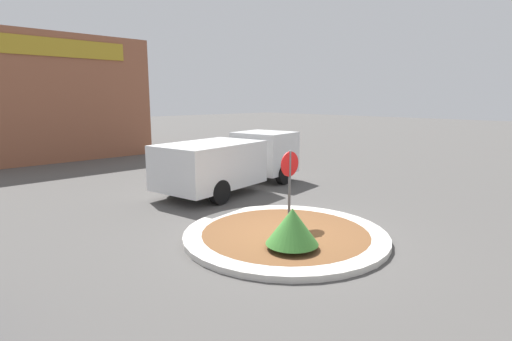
% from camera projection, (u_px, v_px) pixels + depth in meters
% --- Properties ---
extents(ground_plane, '(120.00, 120.00, 0.00)m').
position_uv_depth(ground_plane, '(285.00, 238.00, 9.74)').
color(ground_plane, '#514F4C').
extents(traffic_island, '(4.95, 4.95, 0.14)m').
position_uv_depth(traffic_island, '(285.00, 235.00, 9.73)').
color(traffic_island, beige).
rests_on(traffic_island, ground_plane).
extents(stop_sign, '(0.65, 0.07, 2.03)m').
position_uv_depth(stop_sign, '(290.00, 175.00, 10.31)').
color(stop_sign, '#4C4C51').
rests_on(stop_sign, ground_plane).
extents(island_shrub, '(1.15, 1.15, 0.90)m').
position_uv_depth(island_shrub, '(292.00, 226.00, 8.57)').
color(island_shrub, brown).
rests_on(island_shrub, traffic_island).
extents(utility_truck, '(6.34, 3.18, 1.99)m').
position_uv_depth(utility_truck, '(232.00, 160.00, 14.65)').
color(utility_truck, silver).
rests_on(utility_truck, ground_plane).
extents(storefront_building, '(10.28, 6.07, 6.66)m').
position_uv_depth(storefront_building, '(41.00, 98.00, 22.52)').
color(storefront_building, '#93563D').
rests_on(storefront_building, ground_plane).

